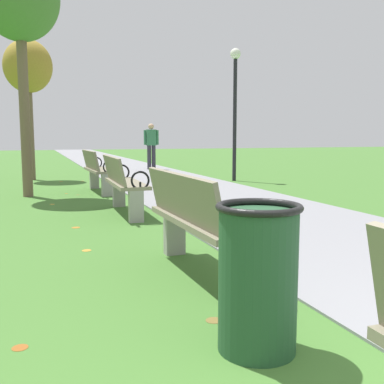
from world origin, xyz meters
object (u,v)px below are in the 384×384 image
park_bench_4 (97,170)px  tree_1 (20,1)px  park_bench_3 (123,183)px  pedestrian_walking (151,144)px  park_bench_2 (196,220)px  tree_2 (28,68)px  trash_bin (258,277)px  lamp_post (235,94)px

park_bench_4 → tree_1: bearing=-170.7°
park_bench_3 → pedestrian_walking: (2.71, 8.79, 0.44)m
park_bench_2 → tree_2: bearing=97.8°
park_bench_2 → trash_bin: park_bench_2 is taller
park_bench_3 → trash_bin: 4.72m
park_bench_3 → trash_bin: park_bench_3 is taller
park_bench_3 → park_bench_4: bearing=90.0°
park_bench_2 → tree_1: tree_1 is taller
tree_2 → pedestrian_walking: tree_2 is taller
park_bench_2 → park_bench_3: bearing=90.0°
park_bench_3 → pedestrian_walking: 9.21m
pedestrian_walking → lamp_post: size_ratio=0.47×
tree_2 → pedestrian_walking: size_ratio=2.33×
park_bench_4 → tree_1: 3.58m
tree_1 → pedestrian_walking: 7.91m
pedestrian_walking → lamp_post: (1.11, -4.62, 1.38)m
park_bench_3 → park_bench_2: bearing=-90.0°
park_bench_3 → tree_1: bearing=118.0°
park_bench_4 → trash_bin: size_ratio=1.92×
lamp_post → park_bench_2: bearing=-117.1°
pedestrian_walking → tree_1: bearing=-123.9°
tree_1 → lamp_post: tree_1 is taller
park_bench_2 → pedestrian_walking: pedestrian_walking is taller
trash_bin → park_bench_4: bearing=88.9°
park_bench_3 → trash_bin: size_ratio=1.92×
tree_1 → park_bench_2: bearing=-76.7°
park_bench_4 → trash_bin: (-0.15, -7.60, -0.06)m
park_bench_4 → tree_2: 4.45m
tree_1 → park_bench_4: bearing=9.3°
tree_2 → trash_bin: size_ratio=4.49×
park_bench_4 → tree_1: tree_1 is taller
park_bench_4 → pedestrian_walking: 6.50m
tree_2 → park_bench_2: bearing=-82.2°
trash_bin → lamp_post: bearing=65.9°
park_bench_4 → trash_bin: park_bench_4 is taller
lamp_post → tree_1: bearing=-164.0°
tree_1 → pedestrian_walking: (4.12, 6.13, -2.84)m
park_bench_3 → lamp_post: 5.93m
park_bench_3 → lamp_post: (3.82, 4.16, 1.82)m
park_bench_2 → trash_bin: size_ratio=1.92×
tree_2 → trash_bin: tree_2 is taller
tree_2 → lamp_post: bearing=-22.6°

